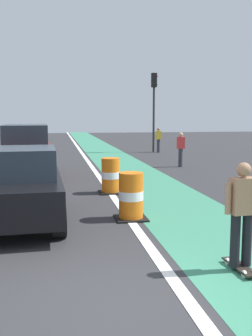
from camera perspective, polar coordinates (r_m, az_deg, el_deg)
The scene contains 11 objects.
ground_plane at distance 5.21m, azimuth -1.03°, elevation -19.55°, with size 100.00×100.00×0.00m, color #2D2D30.
bike_lane_strip at distance 17.03m, azimuth 0.46°, elevation -0.34°, with size 2.50×80.00×0.01m, color #387F60.
lane_divider_stripe at distance 16.82m, azimuth -4.57°, elevation -0.47°, with size 0.20×80.00×0.01m, color silver.
skateboarder_on_lane at distance 6.20m, azimuth 16.64°, elevation -6.36°, with size 0.57×0.81×1.69m.
parked_sedan_nearest at distance 8.90m, azimuth -15.52°, elevation -2.62°, with size 2.03×4.16×1.70m.
parked_suv_second at distance 15.61m, azimuth -14.43°, elevation 2.49°, with size 2.08×4.68×2.04m.
traffic_barrel_front at distance 8.98m, azimuth 0.73°, elevation -4.20°, with size 0.73×0.73×1.09m.
traffic_barrel_mid at distance 12.02m, azimuth -2.26°, elevation -1.17°, with size 0.73×0.73×1.09m.
traffic_light_corner at distance 25.68m, azimuth 4.12°, elevation 10.16°, with size 0.41×0.32×5.10m.
pedestrian_crossing at distance 25.37m, azimuth 4.79°, elevation 4.23°, with size 0.34×0.20×1.61m.
pedestrian_waiting at distance 18.32m, azimuth 8.02°, elevation 2.85°, with size 0.34×0.20×1.61m.
Camera 1 is at (-0.74, -4.57, 2.38)m, focal length 41.60 mm.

